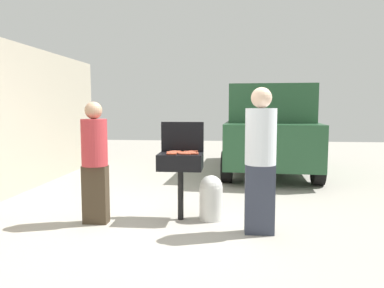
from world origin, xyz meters
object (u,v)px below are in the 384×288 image
Objects in this scene: hot_dog_1 at (194,153)px; parked_minivan at (269,129)px; hot_dog_3 at (176,153)px; person_right at (260,155)px; hot_dog_6 at (180,152)px; person_left at (95,158)px; hot_dog_5 at (172,153)px; hot_dog_12 at (184,154)px; hot_dog_2 at (174,152)px; hot_dog_11 at (189,152)px; bbq_grill at (181,164)px; hot_dog_7 at (171,152)px; propane_tank at (211,197)px; hot_dog_8 at (193,154)px; hot_dog_9 at (193,151)px; hot_dog_4 at (171,154)px; hot_dog_13 at (183,153)px; hot_dog_14 at (186,154)px; hot_dog_0 at (176,151)px; hot_dog_10 at (191,153)px.

hot_dog_1 is 0.03× the size of parked_minivan.
person_right is (1.09, -0.43, 0.04)m from hot_dog_3.
person_left reaches higher than hot_dog_6.
hot_dog_5 and hot_dog_6 have the same top height.
person_left is (-1.16, -0.15, -0.05)m from hot_dog_12.
hot_dog_1 is 1.00× the size of hot_dog_6.
hot_dog_1 is 0.32m from hot_dog_2.
hot_dog_6 is 0.12m from hot_dog_11.
hot_dog_7 is at bearing 178.93° from bbq_grill.
propane_tank is (0.52, 0.14, -0.61)m from hot_dog_5.
hot_dog_3 is 0.26m from hot_dog_8.
hot_dog_5 and hot_dog_9 have the same top height.
hot_dog_5 reaches higher than bbq_grill.
hot_dog_3 and hot_dog_4 have the same top height.
hot_dog_1 is 1.00× the size of hot_dog_11.
hot_dog_7 is at bearing 11.05° from person_left.
hot_dog_9 is (0.26, 0.06, 0.00)m from hot_dog_2.
hot_dog_1 is at bearing -5.35° from hot_dog_13.
hot_dog_14 is at bearing -104.71° from hot_dog_9.
hot_dog_5 is at bearing -136.97° from hot_dog_11.
hot_dog_8 is (0.29, -0.01, 0.00)m from hot_dog_5.
hot_dog_2 is 0.24m from hot_dog_4.
hot_dog_2 is at bearing 108.50° from hot_dog_3.
person_left is at bearing -160.18° from hot_dog_0.
hot_dog_13 is 0.73m from propane_tank.
parked_minivan is (1.45, 3.90, 0.09)m from hot_dog_9.
parked_minivan is (1.67, 4.07, 0.09)m from hot_dog_3.
hot_dog_0 is at bearing 123.44° from bbq_grill.
hot_dog_14 is (-0.02, -0.23, 0.00)m from hot_dog_11.
hot_dog_6 is 1.00× the size of hot_dog_9.
person_left reaches higher than hot_dog_9.
hot_dog_6 is at bearing 103.92° from bbq_grill.
hot_dog_7 is 1.00× the size of hot_dog_9.
hot_dog_5 and hot_dog_8 have the same top height.
hot_dog_3 is 1.08m from person_left.
hot_dog_10 and hot_dog_13 have the same top height.
hot_dog_4 is 1.00× the size of hot_dog_14.
hot_dog_8 and hot_dog_9 have the same top height.
hot_dog_14 is 1.00m from person_right.
hot_dog_1 reaches higher than bbq_grill.
hot_dog_7 is 1.00× the size of hot_dog_8.
hot_dog_0 is 1.00× the size of hot_dog_10.
hot_dog_1 is at bearing 4.36° from hot_dog_5.
bbq_grill is 0.23m from hot_dog_14.
hot_dog_5 is at bearing -118.00° from hot_dog_3.
person_right is at bearing -21.44° from hot_dog_3.
hot_dog_7 reaches higher than bbq_grill.
propane_tank is (0.23, 0.12, -0.61)m from hot_dog_1.
hot_dog_9 is 4.17m from parked_minivan.
hot_dog_3 is 1.00× the size of hot_dog_6.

